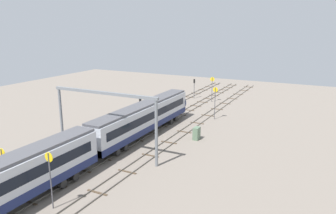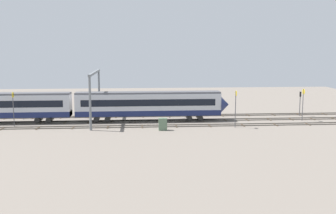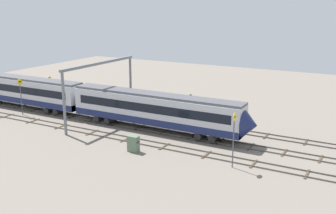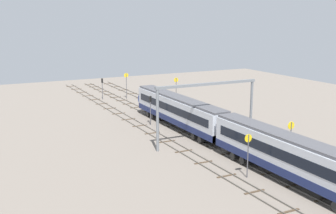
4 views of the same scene
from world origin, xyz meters
name	(u,v)px [view 1 (image 1 of 4)]	position (x,y,z in m)	size (l,w,h in m)	color
ground_plane	(149,133)	(0.00, 0.00, 0.00)	(111.63, 111.63, 0.00)	slate
track_near_foreground	(177,137)	(0.00, -4.75, 0.07)	(95.63, 2.40, 0.16)	#59544C
track_with_train	(149,132)	(0.00, 0.00, 0.07)	(95.63, 2.40, 0.16)	#59544C
track_middle	(124,128)	(0.00, 4.75, 0.07)	(95.63, 2.40, 0.16)	#59544C
train	(93,143)	(-13.31, 0.00, 2.66)	(50.40, 3.24, 4.80)	#B7BCC6
overhead_gantry	(104,109)	(-10.35, 0.35, 6.10)	(0.40, 15.22, 8.33)	slate
speed_sign_near_foreground	(215,99)	(11.63, -6.59, 3.64)	(0.14, 0.86, 5.76)	#4C4C51
speed_sign_mid_trackside	(212,86)	(24.35, -1.62, 3.50)	(0.14, 0.93, 5.41)	#4C4C51
speed_sign_far_trackside	(50,173)	(-22.63, -2.97, 3.49)	(0.14, 0.90, 5.43)	#4C4C51
speed_sign_distant_end	(3,165)	(-22.82, 3.03, 3.11)	(0.14, 0.89, 4.80)	#4C4C51
signal_light_trackside_approach	(140,108)	(2.27, 2.92, 3.03)	(0.31, 0.32, 4.63)	#4C4C51
signal_light_trackside_departure	(194,86)	(25.82, 3.12, 2.89)	(0.31, 0.32, 4.40)	#4C4C51
relay_cabinet	(197,133)	(0.37, -7.71, 0.92)	(1.25, 0.78, 1.84)	#597259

